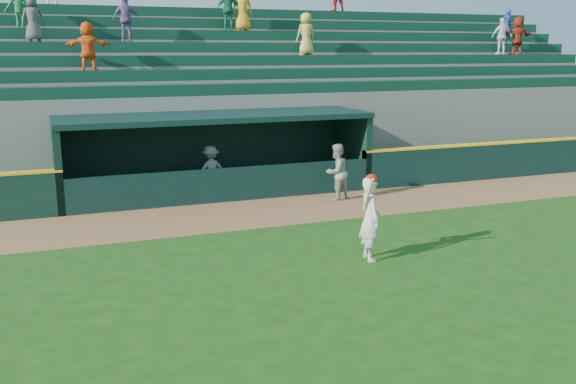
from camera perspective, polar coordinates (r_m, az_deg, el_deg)
ground at (r=12.99m, az=2.57°, el=-7.03°), size 120.00×120.00×0.00m
warning_track at (r=17.39m, az=-3.94°, el=-1.98°), size 40.00×3.00×0.01m
field_wall_right at (r=25.01m, az=22.68°, el=2.91°), size 15.50×0.30×1.20m
wall_stripe_right at (r=24.92m, az=22.80°, el=4.34°), size 15.50×0.32×0.06m
dugout_player_front at (r=18.94m, az=4.33°, el=1.79°), size 1.00×0.91×1.67m
dugout_player_inside at (r=19.86m, az=-6.87°, el=1.97°), size 1.03×0.68×1.50m
dugout at (r=20.06m, az=-6.65°, el=3.85°), size 9.40×2.80×2.46m
stands at (r=24.36m, az=-9.44°, el=7.75°), size 34.50×6.27×7.58m
batter_at_plate at (r=13.54m, az=7.32°, el=-2.23°), size 0.51×0.83×1.86m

